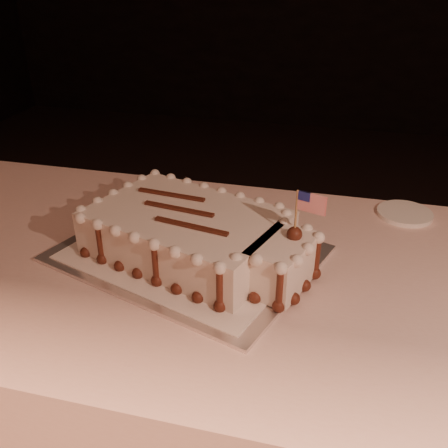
% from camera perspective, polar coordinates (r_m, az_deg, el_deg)
% --- Properties ---
extents(banquet_table, '(2.40, 0.80, 0.75)m').
position_cam_1_polar(banquet_table, '(1.26, 11.22, -20.51)').
color(banquet_table, beige).
rests_on(banquet_table, ground).
extents(cake_board, '(0.61, 0.53, 0.01)m').
position_cam_1_polar(cake_board, '(1.07, -4.18, -3.36)').
color(cake_board, silver).
rests_on(cake_board, banquet_table).
extents(doily, '(0.55, 0.48, 0.00)m').
position_cam_1_polar(doily, '(1.06, -4.18, -3.13)').
color(doily, white).
rests_on(doily, cake_board).
extents(sheet_cake, '(0.51, 0.38, 0.19)m').
position_cam_1_polar(sheet_cake, '(1.03, -3.05, -1.33)').
color(sheet_cake, silver).
rests_on(sheet_cake, doily).
extents(side_plate, '(0.13, 0.13, 0.01)m').
position_cam_1_polar(side_plate, '(1.30, 19.95, 1.14)').
color(side_plate, white).
rests_on(side_plate, banquet_table).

